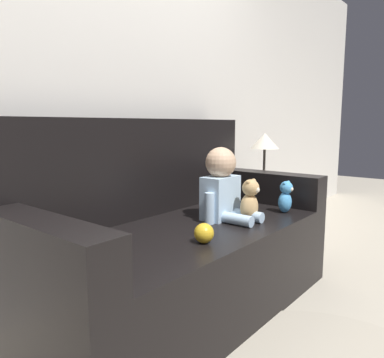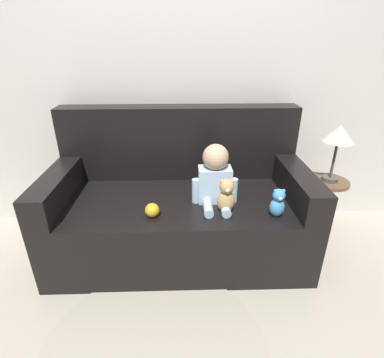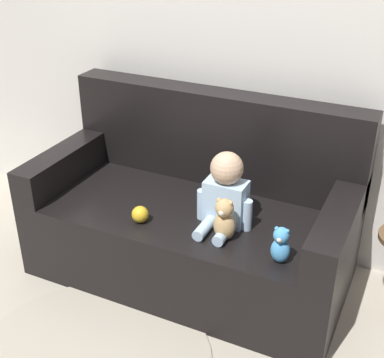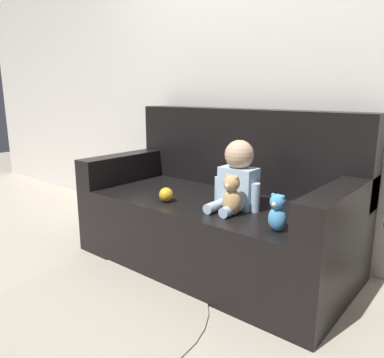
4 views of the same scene
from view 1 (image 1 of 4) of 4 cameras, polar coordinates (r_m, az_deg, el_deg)
The scene contains 8 objects.
ground_plane at distance 2.17m, azimuth -1.41°, elevation -19.07°, with size 12.00×12.00×0.00m, color #B7AD99.
wall_back at distance 2.33m, azimuth -11.75°, elevation 15.59°, with size 8.00×0.05×2.60m.
couch at distance 2.08m, azimuth -2.82°, elevation -9.90°, with size 1.80×0.88×1.03m.
person_baby at distance 2.10m, azimuth 4.69°, elevation -1.28°, with size 0.31×0.32×0.41m.
teddy_bear_brown at distance 2.08m, azimuth 8.80°, elevation -3.25°, with size 0.11×0.11×0.23m.
plush_toy_side at distance 2.33m, azimuth 14.05°, elevation -2.68°, with size 0.09×0.09×0.19m.
toy_ball at distance 1.70m, azimuth 1.84°, elevation -8.24°, with size 0.09×0.09×0.09m.
side_table at distance 2.98m, azimuth 10.95°, elevation 2.65°, with size 0.29×0.29×0.93m.
Camera 1 is at (-1.46, -1.26, 1.00)m, focal length 35.00 mm.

